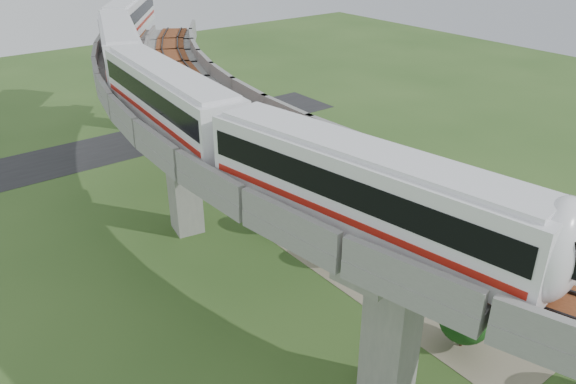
# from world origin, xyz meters

# --- Properties ---
(ground) EXTENTS (160.00, 160.00, 0.00)m
(ground) POSITION_xyz_m (0.00, 0.00, 0.00)
(ground) COLOR #315221
(ground) RESTS_ON ground
(dirt_lot) EXTENTS (18.00, 26.00, 0.04)m
(dirt_lot) POSITION_xyz_m (14.00, -2.00, 0.02)
(dirt_lot) COLOR gray
(dirt_lot) RESTS_ON ground
(asphalt_road) EXTENTS (60.00, 8.00, 0.03)m
(asphalt_road) POSITION_xyz_m (0.00, 30.00, 0.01)
(asphalt_road) COLOR #232326
(asphalt_road) RESTS_ON ground
(viaduct) EXTENTS (19.58, 73.98, 11.40)m
(viaduct) POSITION_xyz_m (3.84, 0.00, 9.05)
(viaduct) COLOR #99968E
(viaduct) RESTS_ON ground
(metro_train) EXTENTS (17.51, 60.08, 3.64)m
(metro_train) POSITION_xyz_m (1.52, 11.79, 12.31)
(metro_train) COLOR white
(metro_train) RESTS_ON ground
(fence) EXTENTS (3.87, 38.73, 1.50)m
(fence) POSITION_xyz_m (9.75, 0.00, 0.75)
(fence) COLOR #2D382D
(fence) RESTS_ON ground
(tree_0) EXTENTS (2.26, 2.26, 3.17)m
(tree_0) POSITION_xyz_m (11.73, 22.89, 2.20)
(tree_0) COLOR #382314
(tree_0) RESTS_ON ground
(tree_1) EXTENTS (1.80, 1.80, 3.10)m
(tree_1) POSITION_xyz_m (9.38, 14.87, 2.32)
(tree_1) COLOR #382314
(tree_1) RESTS_ON ground
(tree_2) EXTENTS (2.73, 2.73, 2.97)m
(tree_2) POSITION_xyz_m (6.37, 5.95, 1.81)
(tree_2) COLOR #382314
(tree_2) RESTS_ON ground
(tree_3) EXTENTS (2.18, 2.18, 2.57)m
(tree_3) POSITION_xyz_m (6.80, -0.40, 1.64)
(tree_3) COLOR #382314
(tree_3) RESTS_ON ground
(tree_4) EXTENTS (2.80, 2.80, 2.94)m
(tree_4) POSITION_xyz_m (6.85, -10.60, 1.75)
(tree_4) COLOR #382314
(tree_4) RESTS_ON ground
(car_white) EXTENTS (2.68, 3.62, 1.15)m
(car_white) POSITION_xyz_m (11.89, -6.36, 0.61)
(car_white) COLOR silver
(car_white) RESTS_ON dirt_lot
(car_red) EXTENTS (2.89, 3.06, 1.03)m
(car_red) POSITION_xyz_m (16.21, -0.65, 0.55)
(car_red) COLOR #B51023
(car_red) RESTS_ON dirt_lot
(car_dark) EXTENTS (4.54, 2.05, 1.29)m
(car_dark) POSITION_xyz_m (10.07, 2.41, 0.69)
(car_dark) COLOR black
(car_dark) RESTS_ON dirt_lot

